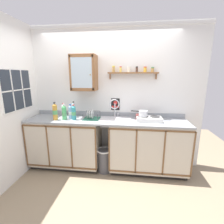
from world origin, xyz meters
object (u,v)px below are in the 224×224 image
bottle_water_blue_2 (71,112)px  bottle_soda_green_5 (64,113)px  wall_cabinet (84,73)px  trash_bin (104,160)px  saucepan (143,113)px  bottle_opaque_white_0 (63,111)px  bottle_water_clear_3 (74,110)px  dish_rack (91,117)px  mug (138,117)px  warning_sign (115,104)px  hot_plate_stove (149,119)px  bottle_juice_amber_1 (55,112)px  sink (115,120)px  bottle_detergent_teal_4 (74,113)px

bottle_water_blue_2 → bottle_soda_green_5: size_ratio=0.95×
wall_cabinet → trash_bin: 1.62m
saucepan → wall_cabinet: (-1.06, 0.09, 0.69)m
bottle_opaque_white_0 → bottle_water_clear_3: size_ratio=0.94×
bottle_water_blue_2 → dish_rack: bearing=4.3°
bottle_soda_green_5 → mug: 1.33m
dish_rack → mug: (0.85, 0.08, 0.01)m
dish_rack → warning_sign: 0.53m
saucepan → bottle_opaque_white_0: bottle_opaque_white_0 is taller
hot_plate_stove → saucepan: saucepan is taller
warning_sign → bottle_juice_amber_1: bearing=-159.0°
sink → bottle_water_blue_2: sink is taller
wall_cabinet → bottle_detergent_teal_4: bearing=-128.5°
sink → wall_cabinet: (-0.57, 0.09, 0.82)m
bottle_opaque_white_0 → wall_cabinet: wall_cabinet is taller
sink → wall_cabinet: size_ratio=0.91×
bottle_water_clear_3 → dish_rack: bearing=-15.1°
bottle_water_blue_2 → trash_bin: size_ratio=0.63×
sink → saucepan: 0.51m
sink → bottle_juice_amber_1: sink is taller
bottle_water_clear_3 → hot_plate_stove: bearing=-4.3°
hot_plate_stove → dish_rack: (-1.03, 0.01, 0.00)m
bottle_opaque_white_0 → bottle_soda_green_5: bearing=-60.8°
warning_sign → bottle_detergent_teal_4: bearing=-153.8°
bottle_water_blue_2 → saucepan: bearing=1.8°
saucepan → mug: saucepan is taller
bottle_water_clear_3 → bottle_soda_green_5: 0.23m
bottle_opaque_white_0 → bottle_detergent_teal_4: bearing=-21.8°
bottle_water_clear_3 → mug: bottle_water_clear_3 is taller
bottle_water_blue_2 → mug: size_ratio=2.19×
bottle_juice_amber_1 → trash_bin: size_ratio=0.74×
sink → trash_bin: sink is taller
bottle_detergent_teal_4 → bottle_opaque_white_0: bearing=158.2°
hot_plate_stove → wall_cabinet: wall_cabinet is taller
bottle_water_clear_3 → bottle_soda_green_5: bottle_water_clear_3 is taller
bottle_soda_green_5 → wall_cabinet: 0.79m
bottle_water_blue_2 → dish_rack: size_ratio=0.95×
dish_rack → trash_bin: size_ratio=0.66×
bottle_water_blue_2 → trash_bin: bearing=-9.0°
bottle_water_blue_2 → bottle_soda_green_5: bottle_soda_green_5 is taller
bottle_juice_amber_1 → mug: bearing=8.3°
sink → mug: bearing=8.0°
bottle_opaque_white_0 → saucepan: bearing=0.4°
warning_sign → saucepan: bearing=-25.7°
wall_cabinet → hot_plate_stove: bearing=-5.6°
dish_rack → bottle_soda_green_5: bearing=-167.6°
dish_rack → warning_sign: size_ratio=1.27×
dish_rack → wall_cabinet: wall_cabinet is taller
bottle_opaque_white_0 → sink: bearing=1.0°
sink → bottle_water_clear_3: bearing=174.5°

